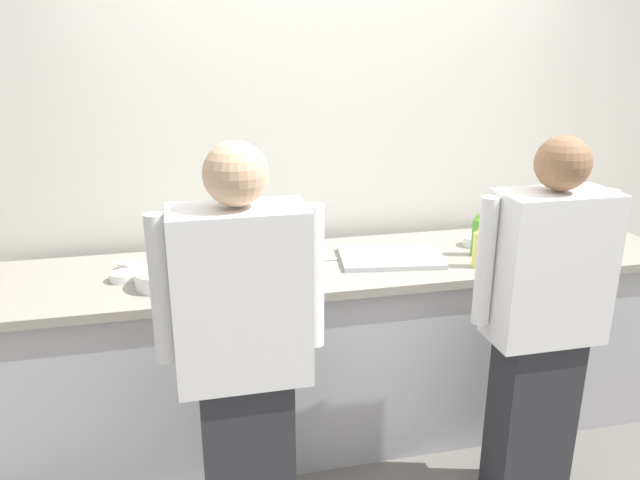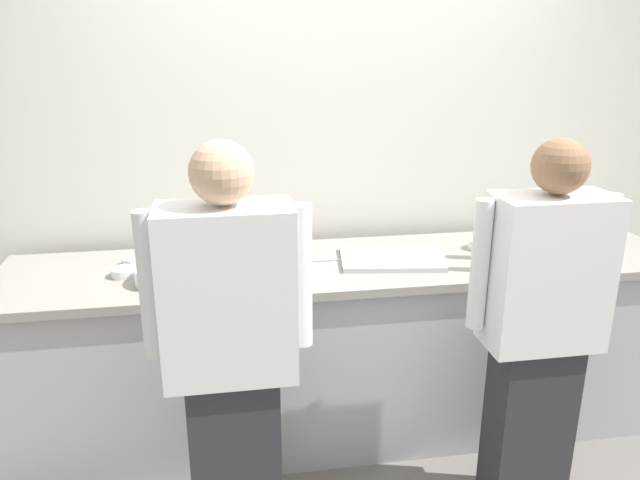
# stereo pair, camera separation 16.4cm
# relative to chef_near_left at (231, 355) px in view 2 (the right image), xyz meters

# --- Properties ---
(ground_plane) EXTENTS (9.00, 9.00, 0.00)m
(ground_plane) POSITION_rel_chef_near_left_xyz_m (0.58, 0.34, -0.86)
(ground_plane) COLOR slate
(wall_back) EXTENTS (5.10, 0.10, 2.83)m
(wall_back) POSITION_rel_chef_near_left_xyz_m (0.58, 1.20, 0.55)
(wall_back) COLOR silver
(wall_back) RESTS_ON ground
(prep_counter) EXTENTS (3.25, 0.71, 0.92)m
(prep_counter) POSITION_rel_chef_near_left_xyz_m (0.58, 0.72, -0.40)
(prep_counter) COLOR #B2B2B7
(prep_counter) RESTS_ON ground
(chef_near_left) EXTENTS (0.60, 0.24, 1.62)m
(chef_near_left) POSITION_rel_chef_near_left_xyz_m (0.00, 0.00, 0.00)
(chef_near_left) COLOR #2D2D33
(chef_near_left) RESTS_ON ground
(chef_center) EXTENTS (0.59, 0.24, 1.59)m
(chef_center) POSITION_rel_chef_near_left_xyz_m (1.22, 0.06, -0.02)
(chef_center) COLOR #2D2D33
(chef_center) RESTS_ON ground
(plate_stack_front) EXTENTS (0.22, 0.22, 0.07)m
(plate_stack_front) POSITION_rel_chef_near_left_xyz_m (-0.28, 0.59, 0.09)
(plate_stack_front) COLOR white
(plate_stack_front) RESTS_ON prep_counter
(mixing_bowl_steel) EXTENTS (0.33, 0.33, 0.10)m
(mixing_bowl_steel) POSITION_rel_chef_near_left_xyz_m (1.67, 0.74, 0.11)
(mixing_bowl_steel) COLOR #B7BABF
(mixing_bowl_steel) RESTS_ON prep_counter
(sheet_tray) EXTENTS (0.52, 0.39, 0.02)m
(sheet_tray) POSITION_rel_chef_near_left_xyz_m (0.78, 0.69, 0.07)
(sheet_tray) COLOR #B7BABF
(sheet_tray) RESTS_ON prep_counter
(squeeze_bottle_primary) EXTENTS (0.06, 0.06, 0.21)m
(squeeze_bottle_primary) POSITION_rel_chef_near_left_xyz_m (1.22, 0.66, 0.16)
(squeeze_bottle_primary) COLOR #56A333
(squeeze_bottle_primary) RESTS_ON prep_counter
(squeeze_bottle_secondary) EXTENTS (0.06, 0.06, 0.20)m
(squeeze_bottle_secondary) POSITION_rel_chef_near_left_xyz_m (1.15, 0.51, 0.15)
(squeeze_bottle_secondary) COLOR #E5E066
(squeeze_bottle_secondary) RESTS_ON prep_counter
(ramekin_yellow_sauce) EXTENTS (0.10, 0.10, 0.05)m
(ramekin_yellow_sauce) POSITION_rel_chef_near_left_xyz_m (1.26, 0.79, 0.08)
(ramekin_yellow_sauce) COLOR white
(ramekin_yellow_sauce) RESTS_ON prep_counter
(ramekin_orange_sauce) EXTENTS (0.10, 0.10, 0.04)m
(ramekin_orange_sauce) POSITION_rel_chef_near_left_xyz_m (-0.43, 0.83, 0.08)
(ramekin_orange_sauce) COLOR white
(ramekin_orange_sauce) RESTS_ON prep_counter
(ramekin_red_sauce) EXTENTS (0.11, 0.11, 0.04)m
(ramekin_red_sauce) POSITION_rel_chef_near_left_xyz_m (-0.46, 0.69, 0.08)
(ramekin_red_sauce) COLOR white
(ramekin_red_sauce) RESTS_ON prep_counter
(ramekin_green_sauce) EXTENTS (0.10, 0.10, 0.04)m
(ramekin_green_sauce) POSITION_rel_chef_near_left_xyz_m (-0.23, 0.87, 0.08)
(ramekin_green_sauce) COLOR white
(ramekin_green_sauce) RESTS_ON prep_counter
(chefs_knife) EXTENTS (0.27, 0.03, 0.02)m
(chefs_knife) POSITION_rel_chef_near_left_xyz_m (0.37, 0.75, 0.06)
(chefs_knife) COLOR #B7BABF
(chefs_knife) RESTS_ON prep_counter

